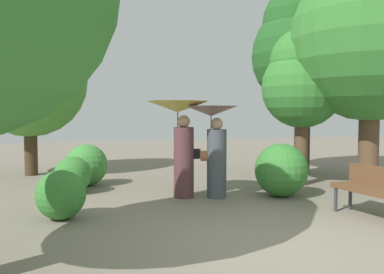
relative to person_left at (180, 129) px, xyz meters
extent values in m
plane|color=gray|center=(0.39, -3.29, -1.39)|extent=(40.00, 40.00, 0.00)
cylinder|color=#563338|center=(0.07, -0.01, -0.67)|extent=(0.41, 0.41, 1.43)
sphere|color=tan|center=(0.07, -0.01, 0.15)|extent=(0.25, 0.25, 0.25)
cylinder|color=#333338|center=(-0.05, 0.00, -0.06)|extent=(0.02, 0.02, 0.79)
cone|color=#D8C64C|center=(-0.05, 0.00, 0.45)|extent=(1.24, 1.24, 0.23)
cube|color=black|center=(0.33, -0.03, -0.50)|extent=(0.14, 0.10, 0.20)
cylinder|color=#474C56|center=(0.70, -0.21, -0.70)|extent=(0.40, 0.40, 1.38)
sphere|color=tan|center=(0.70, -0.21, 0.11)|extent=(0.25, 0.25, 0.25)
cylinder|color=#333338|center=(0.58, -0.21, -0.11)|extent=(0.02, 0.02, 0.75)
cone|color=gray|center=(0.58, -0.21, 0.37)|extent=(1.07, 1.07, 0.20)
cube|color=brown|center=(0.44, -0.20, -0.53)|extent=(0.14, 0.10, 0.20)
cylinder|color=#38383D|center=(2.31, -1.89, -1.17)|extent=(0.06, 0.06, 0.44)
cylinder|color=#38383D|center=(2.65, -1.84, -1.17)|extent=(0.06, 0.06, 0.44)
cube|color=brown|center=(2.58, -2.53, -0.93)|extent=(0.66, 1.55, 0.08)
cylinder|color=#42301E|center=(4.14, 2.29, 0.82)|extent=(0.44, 0.44, 4.41)
sphere|color=#235B23|center=(4.14, 2.29, 1.92)|extent=(2.89, 2.89, 2.89)
sphere|color=#235B23|center=(4.14, 2.29, 2.81)|extent=(2.31, 2.31, 2.31)
cylinder|color=#42301E|center=(-3.21, 3.97, 0.34)|extent=(0.35, 0.35, 3.46)
sphere|color=#4C9338|center=(-3.21, 3.97, 1.21)|extent=(3.08, 3.08, 3.08)
sphere|color=#4C9338|center=(-3.21, 3.97, 1.90)|extent=(2.46, 2.46, 2.46)
cylinder|color=brown|center=(3.14, 0.64, 0.15)|extent=(0.31, 0.31, 3.08)
sphere|color=#387F33|center=(3.14, 0.64, 0.93)|extent=(1.91, 1.91, 1.91)
sphere|color=#387F33|center=(3.14, 0.64, 1.54)|extent=(1.53, 1.53, 1.53)
cylinder|color=brown|center=(4.38, -0.16, 0.84)|extent=(0.45, 0.45, 4.46)
sphere|color=#387F33|center=(4.38, -0.16, 1.96)|extent=(3.64, 3.64, 3.64)
sphere|color=#387F33|center=(4.38, -0.16, 2.85)|extent=(2.91, 2.91, 2.91)
sphere|color=#387F33|center=(-2.28, -1.13, -0.99)|extent=(0.80, 0.80, 0.80)
sphere|color=#387F33|center=(2.01, -0.48, -0.84)|extent=(1.09, 1.09, 1.09)
sphere|color=#387F33|center=(-2.11, 1.02, -0.99)|extent=(0.79, 0.79, 0.79)
sphere|color=#428C3D|center=(-1.80, 1.88, -0.90)|extent=(0.98, 0.98, 0.98)
camera|label=1|loc=(-2.04, -7.98, 0.34)|focal=38.34mm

